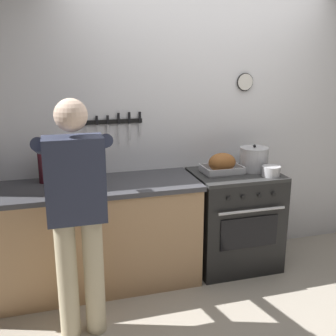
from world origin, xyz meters
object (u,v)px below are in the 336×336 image
(stove, at_px, (234,219))
(bottle_vinegar, at_px, (85,166))
(roasting_pan, at_px, (222,164))
(bottle_soy_sauce, at_px, (100,165))
(bottle_olive_oil, at_px, (60,166))
(saucepan, at_px, (271,171))
(bottle_wine_red, at_px, (43,167))
(stock_pot, at_px, (254,159))
(person_cook, at_px, (76,206))
(bottle_hot_sauce, at_px, (72,171))
(cutting_board, at_px, (71,187))

(stove, height_order, bottle_vinegar, bottle_vinegar)
(roasting_pan, xyz_separation_m, bottle_soy_sauce, (-1.06, 0.22, 0.01))
(roasting_pan, bearing_deg, bottle_olive_oil, 172.76)
(saucepan, distance_m, bottle_olive_oil, 1.82)
(bottle_soy_sauce, distance_m, bottle_wine_red, 0.49)
(stove, xyz_separation_m, stock_pot, (0.19, 0.03, 0.56))
(person_cook, relative_size, roasting_pan, 4.72)
(bottle_soy_sauce, bearing_deg, person_cook, -106.91)
(person_cook, distance_m, stock_pot, 1.76)
(stove, height_order, bottle_hot_sauce, bottle_hot_sauce)
(bottle_olive_oil, height_order, bottle_hot_sauce, bottle_olive_oil)
(person_cook, relative_size, bottle_wine_red, 5.13)
(stove, bearing_deg, bottle_vinegar, 171.25)
(person_cook, height_order, bottle_hot_sauce, person_cook)
(bottle_olive_oil, relative_size, bottle_wine_red, 0.88)
(stove, relative_size, stock_pot, 3.45)
(stove, distance_m, roasting_pan, 0.55)
(roasting_pan, bearing_deg, stock_pot, 0.93)
(bottle_vinegar, distance_m, bottle_soy_sauce, 0.14)
(bottle_olive_oil, height_order, bottle_soy_sauce, bottle_olive_oil)
(bottle_olive_oil, xyz_separation_m, bottle_wine_red, (-0.14, -0.04, 0.02))
(roasting_pan, distance_m, saucepan, 0.43)
(stove, height_order, cutting_board, cutting_board)
(person_cook, height_order, bottle_soy_sauce, person_cook)
(stock_pot, distance_m, bottle_vinegar, 1.52)
(bottle_vinegar, bearing_deg, bottle_hot_sauce, -164.31)
(stove, bearing_deg, cutting_board, -177.60)
(bottle_soy_sauce, bearing_deg, cutting_board, -130.72)
(bottle_wine_red, bearing_deg, stock_pot, -3.98)
(bottle_soy_sauce, bearing_deg, stock_pot, -9.00)
(saucepan, bearing_deg, bottle_wine_red, 169.70)
(roasting_pan, xyz_separation_m, bottle_wine_red, (-1.54, 0.13, 0.05))
(bottle_soy_sauce, bearing_deg, bottle_olive_oil, -172.49)
(cutting_board, height_order, bottle_soy_sauce, bottle_soy_sauce)
(stove, relative_size, bottle_soy_sauce, 4.07)
(bottle_olive_oil, bearing_deg, bottle_soy_sauce, 7.51)
(cutting_board, xyz_separation_m, bottle_wine_red, (-0.21, 0.22, 0.13))
(bottle_olive_oil, bearing_deg, cutting_board, -74.13)
(bottle_hot_sauce, bearing_deg, bottle_olive_oil, 162.98)
(stock_pot, xyz_separation_m, bottle_soy_sauce, (-1.38, 0.22, -0.02))
(stock_pot, bearing_deg, cutting_board, -176.82)
(cutting_board, distance_m, bottle_soy_sauce, 0.42)
(bottle_vinegar, bearing_deg, saucepan, -14.00)
(bottle_soy_sauce, height_order, bottle_hot_sauce, bottle_soy_sauce)
(stock_pot, bearing_deg, bottle_wine_red, 176.02)
(bottle_wine_red, bearing_deg, cutting_board, -46.25)
(person_cook, bearing_deg, bottle_vinegar, -4.43)
(stock_pot, bearing_deg, person_cook, -158.49)
(stock_pot, distance_m, cutting_board, 1.65)
(stock_pot, height_order, bottle_wine_red, bottle_wine_red)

